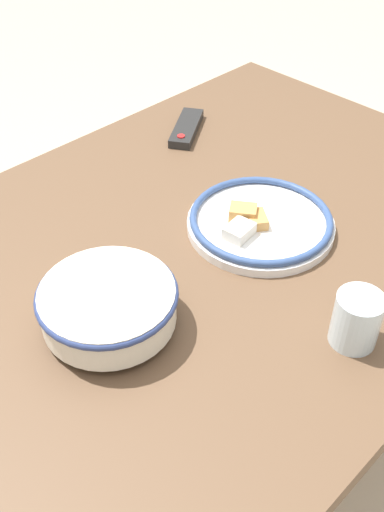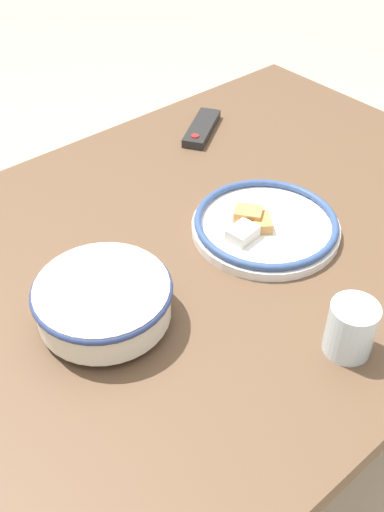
{
  "view_description": "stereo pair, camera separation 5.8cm",
  "coord_description": "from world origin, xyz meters",
  "px_view_note": "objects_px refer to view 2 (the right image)",
  "views": [
    {
      "loc": [
        -0.64,
        -0.61,
        1.45
      ],
      "look_at": [
        -0.09,
        -0.05,
        0.76
      ],
      "focal_mm": 42.0,
      "sensor_mm": 36.0,
      "label": 1
    },
    {
      "loc": [
        -0.6,
        -0.65,
        1.45
      ],
      "look_at": [
        -0.09,
        -0.05,
        0.76
      ],
      "focal_mm": 42.0,
      "sensor_mm": 36.0,
      "label": 2
    }
  ],
  "objects_px": {
    "noodle_bowl": "(103,300)",
    "food_plate": "(265,225)",
    "tv_remote": "(202,128)",
    "drinking_glass": "(351,329)"
  },
  "relations": [
    {
      "from": "noodle_bowl",
      "to": "drinking_glass",
      "type": "relative_size",
      "value": 2.46
    },
    {
      "from": "drinking_glass",
      "to": "tv_remote",
      "type": "bearing_deg",
      "value": 67.27
    },
    {
      "from": "noodle_bowl",
      "to": "food_plate",
      "type": "bearing_deg",
      "value": -1.26
    },
    {
      "from": "food_plate",
      "to": "tv_remote",
      "type": "bearing_deg",
      "value": 66.2
    },
    {
      "from": "tv_remote",
      "to": "drinking_glass",
      "type": "xyz_separation_m",
      "value": [
        -0.28,
        -0.66,
        0.04
      ]
    },
    {
      "from": "tv_remote",
      "to": "drinking_glass",
      "type": "height_order",
      "value": "drinking_glass"
    },
    {
      "from": "noodle_bowl",
      "to": "food_plate",
      "type": "relative_size",
      "value": 0.79
    },
    {
      "from": "tv_remote",
      "to": "drinking_glass",
      "type": "relative_size",
      "value": 1.84
    },
    {
      "from": "noodle_bowl",
      "to": "tv_remote",
      "type": "xyz_separation_m",
      "value": [
        0.53,
        0.36,
        -0.04
      ]
    },
    {
      "from": "food_plate",
      "to": "tv_remote",
      "type": "relative_size",
      "value": 1.69
    }
  ]
}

